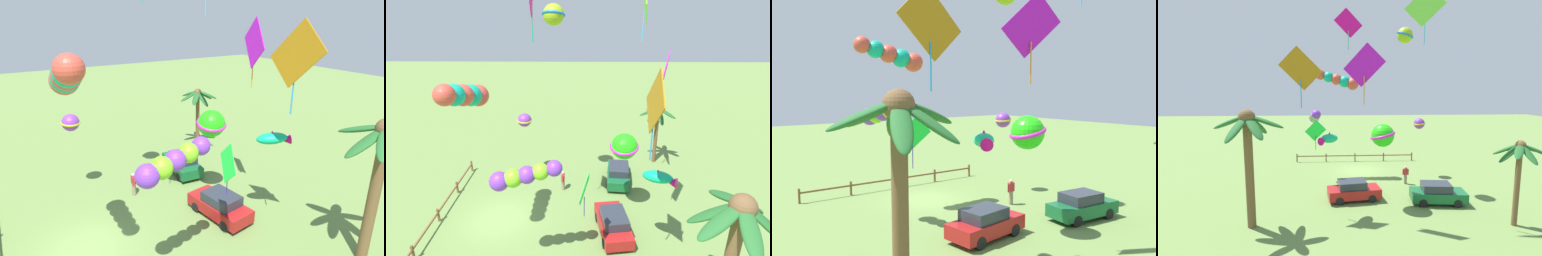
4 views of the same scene
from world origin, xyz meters
The scene contains 18 objects.
ground_plane centered at (0.00, 0.00, 0.00)m, with size 120.00×120.00×0.00m, color olive.
palm_tree_0 centered at (-8.41, 12.00, 4.14)m, with size 3.02×3.10×5.32m.
palm_tree_1 centered at (7.64, 11.23, 5.30)m, with size 4.28×3.84×7.17m.
rail_fence centered at (0.22, -3.90, 0.60)m, with size 13.42×0.12×0.95m.
parked_car_0 centered at (1.19, 7.47, 0.75)m, with size 4.09×2.21×1.51m.
parked_car_1 centered at (-4.90, 8.42, 0.75)m, with size 4.05×2.08×1.51m.
spectator_0 centered at (-3.66, 4.07, 0.81)m, with size 0.55×0.26×1.59m.
kite_diamond_0 centered at (1.34, 3.09, 13.77)m, with size 2.44×0.25×3.42m.
kite_fish_1 centered at (2.97, 9.51, 5.08)m, with size 1.59×1.92×0.81m.
kite_ball_2 centered at (-3.36, 3.72, 12.75)m, with size 1.65×1.67×1.32m.
kite_diamond_3 centered at (0.69, 9.79, 9.74)m, with size 2.61×0.93×3.82m.
kite_diamond_4 centered at (4.08, 5.64, 5.02)m, with size 1.73×0.51×2.47m.
kite_tube_5 centered at (2.13, -0.30, 9.17)m, with size 4.24×1.46×2.00m.
kite_diamond_6 centered at (-3.26, 9.23, 13.51)m, with size 2.69×0.39×3.75m.
kite_diamond_7 centered at (4.81, 8.48, 9.62)m, with size 2.93×0.18×4.09m.
kite_ball_8 centered at (-5.67, 1.04, 4.97)m, with size 1.52×1.51×1.06m.
kite_tube_9 centered at (4.29, 2.77, 5.90)m, with size 1.22×3.43×1.39m.
kite_ball_10 centered at (-0.84, 8.17, 5.05)m, with size 2.14×2.15×1.66m.
Camera 4 is at (2.62, 27.72, 8.35)m, focal length 26.32 mm.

